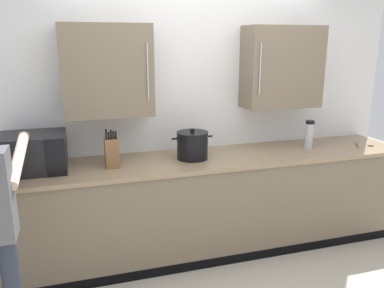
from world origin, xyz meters
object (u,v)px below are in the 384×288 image
Objects in this scene: microwave_oven at (29,153)px; stock_pot at (192,145)px; wooden_spoon at (364,145)px; thermos_flask at (309,135)px; knife_block at (112,152)px.

stock_pot is at bearing -1.45° from microwave_oven.
microwave_oven reaches higher than wooden_spoon.
thermos_flask reaches higher than wooden_spoon.
microwave_oven is 2.41× the size of knife_block.
thermos_flask is at bearing -0.94° from microwave_oven.
wooden_spoon is 0.55× the size of stock_pot.
stock_pot reaches higher than wooden_spoon.
microwave_oven is 2.84× the size of thermos_flask.
thermos_flask is (1.91, 0.02, 0.02)m from knife_block.
microwave_oven is at bearing 174.80° from knife_block.
stock_pot is (1.37, -0.03, -0.03)m from microwave_oven.
thermos_flask is (1.20, -0.01, 0.02)m from stock_pot.
knife_block is (-0.72, -0.02, 0.00)m from stock_pot.
knife_block is at bearing -178.02° from stock_pot.
microwave_oven reaches higher than thermos_flask.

